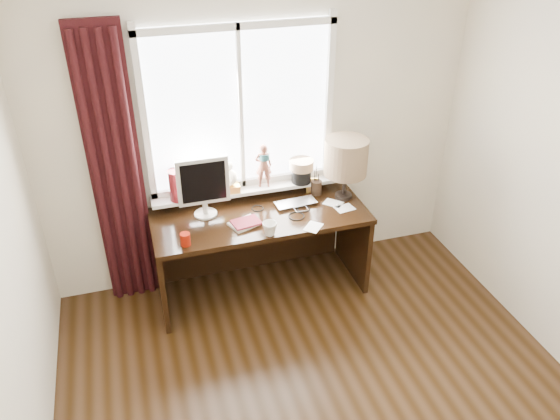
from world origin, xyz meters
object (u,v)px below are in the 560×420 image
object	(u,v)px
table_lamp	(346,158)
mug	(270,228)
red_cup	(185,239)
desk	(257,233)
laptop	(296,203)
monitor	(203,184)

from	to	relation	value
table_lamp	mug	bearing A→B (deg)	-154.15
red_cup	table_lamp	size ratio (longest dim) A/B	0.18
mug	desk	bearing A→B (deg)	89.20
laptop	table_lamp	size ratio (longest dim) A/B	0.65
desk	monitor	size ratio (longest dim) A/B	3.47
laptop	table_lamp	xyz separation A→B (m)	(0.41, -0.00, 0.35)
desk	table_lamp	size ratio (longest dim) A/B	3.27
mug	table_lamp	xyz separation A→B (m)	(0.74, 0.36, 0.31)
laptop	mug	bearing A→B (deg)	-136.04
table_lamp	laptop	bearing A→B (deg)	179.69
mug	monitor	xyz separation A→B (m)	(-0.40, 0.42, 0.22)
red_cup	laptop	bearing A→B (deg)	18.34
mug	table_lamp	bearing A→B (deg)	25.85
desk	table_lamp	distance (m)	0.95
mug	table_lamp	distance (m)	0.88
red_cup	table_lamp	bearing A→B (deg)	12.88
red_cup	desk	bearing A→B (deg)	29.28
mug	red_cup	xyz separation A→B (m)	(-0.62, 0.05, -0.01)
mug	red_cup	bearing A→B (deg)	175.55
desk	table_lamp	bearing A→B (deg)	-3.03
red_cup	desk	world-z (taller)	red_cup
mug	monitor	size ratio (longest dim) A/B	0.22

